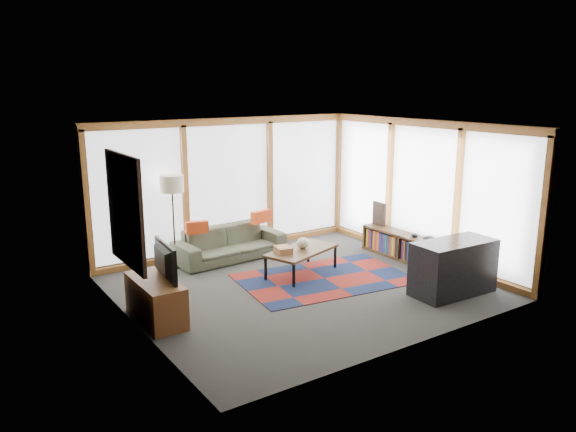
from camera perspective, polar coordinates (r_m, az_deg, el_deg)
ground at (r=9.22m, az=1.39°, el=-7.15°), size 5.50×5.50×0.00m
room_envelope at (r=9.53m, az=1.94°, el=3.15°), size 5.52×5.02×2.62m
rug at (r=9.57m, az=3.71°, el=-6.35°), size 3.01×2.15×0.01m
sofa at (r=10.57m, az=-5.95°, el=-2.79°), size 2.12×0.93×0.61m
pillow_left at (r=10.14m, az=-9.22°, el=-1.15°), size 0.42×0.21×0.22m
pillow_right at (r=10.79m, az=-2.75°, el=-0.08°), size 0.44×0.21×0.24m
floor_lamp at (r=10.13m, az=-11.55°, el=-0.58°), size 0.42×0.42×1.67m
coffee_table at (r=9.72m, az=1.38°, el=-4.66°), size 1.47×1.07×0.44m
book_stack at (r=9.47m, az=-0.49°, el=-3.43°), size 0.29×0.34×0.10m
vase at (r=9.70m, az=1.53°, el=-2.75°), size 0.26×0.26×0.19m
bookshelf at (r=10.73m, az=11.76°, el=-3.08°), size 0.36×1.97×0.49m
bowl_a at (r=10.25m, az=14.12°, el=-2.24°), size 0.23×0.23×0.11m
bowl_b at (r=10.49m, az=12.73°, el=-1.91°), size 0.17×0.17×0.07m
shelf_picture at (r=11.19m, az=9.24°, el=0.23°), size 0.06×0.35×0.46m
tv_console at (r=8.07m, az=-13.29°, el=-8.33°), size 0.49×1.17×0.59m
television at (r=7.93m, az=-12.93°, el=-4.50°), size 0.20×0.89×0.51m
bar_counter at (r=9.16m, az=16.44°, el=-5.03°), size 1.37×0.68×0.85m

